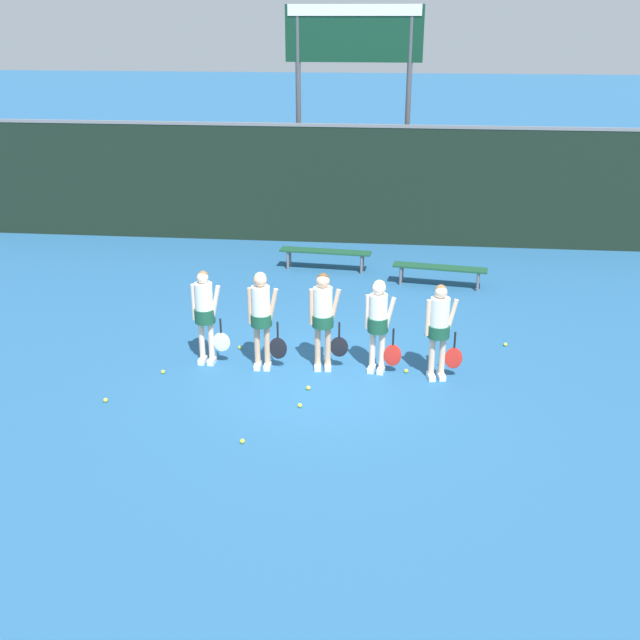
{
  "coord_description": "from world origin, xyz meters",
  "views": [
    {
      "loc": [
        1.16,
        -11.48,
        5.66
      ],
      "look_at": [
        -0.04,
        0.02,
        0.92
      ],
      "focal_mm": 42.0,
      "sensor_mm": 36.0,
      "label": 1
    }
  ],
  "objects_px": {
    "scoreboard": "(354,58)",
    "tennis_ball_0": "(300,405)",
    "tennis_ball_5": "(426,334)",
    "tennis_ball_6": "(505,344)",
    "tennis_ball_4": "(106,400)",
    "tennis_ball_7": "(240,347)",
    "player_0": "(205,310)",
    "tennis_ball_1": "(308,388)",
    "player_3": "(379,319)",
    "tennis_ball_2": "(406,371)",
    "tennis_ball_3": "(163,372)",
    "bench_courtside": "(440,269)",
    "tennis_ball_8": "(242,441)",
    "player_2": "(323,313)",
    "player_1": "(262,313)",
    "bench_far": "(325,253)",
    "player_4": "(439,325)"
  },
  "relations": [
    {
      "from": "tennis_ball_6",
      "to": "scoreboard",
      "type": "bearing_deg",
      "value": 113.55
    },
    {
      "from": "player_2",
      "to": "tennis_ball_4",
      "type": "xyz_separation_m",
      "value": [
        -3.28,
        -1.56,
        -0.99
      ]
    },
    {
      "from": "player_1",
      "to": "tennis_ball_0",
      "type": "bearing_deg",
      "value": -60.72
    },
    {
      "from": "tennis_ball_5",
      "to": "tennis_ball_3",
      "type": "bearing_deg",
      "value": -154.82
    },
    {
      "from": "player_1",
      "to": "tennis_ball_4",
      "type": "xyz_separation_m",
      "value": [
        -2.25,
        -1.48,
        -0.99
      ]
    },
    {
      "from": "player_1",
      "to": "tennis_ball_7",
      "type": "relative_size",
      "value": 26.64
    },
    {
      "from": "scoreboard",
      "to": "player_1",
      "type": "xyz_separation_m",
      "value": [
        -0.92,
        -9.06,
        -3.58
      ]
    },
    {
      "from": "player_0",
      "to": "tennis_ball_6",
      "type": "height_order",
      "value": "player_0"
    },
    {
      "from": "tennis_ball_7",
      "to": "tennis_ball_5",
      "type": "bearing_deg",
      "value": 16.18
    },
    {
      "from": "tennis_ball_4",
      "to": "tennis_ball_7",
      "type": "xyz_separation_m",
      "value": [
        1.69,
        2.2,
        -0.0
      ]
    },
    {
      "from": "tennis_ball_8",
      "to": "scoreboard",
      "type": "bearing_deg",
      "value": 86.11
    },
    {
      "from": "tennis_ball_5",
      "to": "tennis_ball_6",
      "type": "relative_size",
      "value": 1.02
    },
    {
      "from": "player_2",
      "to": "tennis_ball_2",
      "type": "relative_size",
      "value": 25.16
    },
    {
      "from": "player_4",
      "to": "player_2",
      "type": "bearing_deg",
      "value": 164.12
    },
    {
      "from": "player_4",
      "to": "tennis_ball_3",
      "type": "bearing_deg",
      "value": 173.05
    },
    {
      "from": "player_1",
      "to": "tennis_ball_0",
      "type": "distance_m",
      "value": 1.85
    },
    {
      "from": "player_0",
      "to": "tennis_ball_0",
      "type": "xyz_separation_m",
      "value": [
        1.81,
        -1.44,
        -0.95
      ]
    },
    {
      "from": "bench_courtside",
      "to": "player_2",
      "type": "height_order",
      "value": "player_2"
    },
    {
      "from": "tennis_ball_4",
      "to": "tennis_ball_7",
      "type": "bearing_deg",
      "value": 52.43
    },
    {
      "from": "scoreboard",
      "to": "tennis_ball_0",
      "type": "bearing_deg",
      "value": -90.58
    },
    {
      "from": "tennis_ball_4",
      "to": "tennis_ball_6",
      "type": "distance_m",
      "value": 7.11
    },
    {
      "from": "scoreboard",
      "to": "player_0",
      "type": "bearing_deg",
      "value": -102.07
    },
    {
      "from": "scoreboard",
      "to": "player_3",
      "type": "distance_m",
      "value": 9.75
    },
    {
      "from": "player_4",
      "to": "tennis_ball_8",
      "type": "bearing_deg",
      "value": -150.86
    },
    {
      "from": "bench_far",
      "to": "tennis_ball_1",
      "type": "xyz_separation_m",
      "value": [
        0.33,
        -6.16,
        -0.38
      ]
    },
    {
      "from": "tennis_ball_8",
      "to": "tennis_ball_4",
      "type": "bearing_deg",
      "value": 157.73
    },
    {
      "from": "tennis_ball_6",
      "to": "tennis_ball_0",
      "type": "bearing_deg",
      "value": -142.2
    },
    {
      "from": "bench_courtside",
      "to": "tennis_ball_1",
      "type": "height_order",
      "value": "bench_courtside"
    },
    {
      "from": "player_3",
      "to": "tennis_ball_2",
      "type": "bearing_deg",
      "value": 7.9
    },
    {
      "from": "scoreboard",
      "to": "tennis_ball_2",
      "type": "height_order",
      "value": "scoreboard"
    },
    {
      "from": "scoreboard",
      "to": "tennis_ball_7",
      "type": "xyz_separation_m",
      "value": [
        -1.47,
        -8.34,
        -4.57
      ]
    },
    {
      "from": "tennis_ball_6",
      "to": "player_4",
      "type": "bearing_deg",
      "value": -132.51
    },
    {
      "from": "player_0",
      "to": "tennis_ball_2",
      "type": "bearing_deg",
      "value": 1.44
    },
    {
      "from": "tennis_ball_0",
      "to": "tennis_ball_7",
      "type": "xyz_separation_m",
      "value": [
        -1.37,
        2.05,
        -0.0
      ]
    },
    {
      "from": "player_2",
      "to": "tennis_ball_2",
      "type": "distance_m",
      "value": 1.73
    },
    {
      "from": "tennis_ball_5",
      "to": "tennis_ball_6",
      "type": "bearing_deg",
      "value": -13.81
    },
    {
      "from": "player_4",
      "to": "player_3",
      "type": "bearing_deg",
      "value": 160.3
    },
    {
      "from": "bench_far",
      "to": "player_4",
      "type": "distance_m",
      "value": 6.04
    },
    {
      "from": "tennis_ball_1",
      "to": "tennis_ball_5",
      "type": "xyz_separation_m",
      "value": [
        1.97,
        2.45,
        -0.0
      ]
    },
    {
      "from": "scoreboard",
      "to": "player_2",
      "type": "bearing_deg",
      "value": -89.26
    },
    {
      "from": "player_0",
      "to": "tennis_ball_2",
      "type": "relative_size",
      "value": 24.57
    },
    {
      "from": "player_1",
      "to": "tennis_ball_6",
      "type": "bearing_deg",
      "value": 15.52
    },
    {
      "from": "player_2",
      "to": "tennis_ball_8",
      "type": "height_order",
      "value": "player_2"
    },
    {
      "from": "tennis_ball_4",
      "to": "tennis_ball_7",
      "type": "relative_size",
      "value": 1.08
    },
    {
      "from": "tennis_ball_8",
      "to": "player_1",
      "type": "bearing_deg",
      "value": 93.09
    },
    {
      "from": "scoreboard",
      "to": "bench_courtside",
      "type": "bearing_deg",
      "value": -63.26
    },
    {
      "from": "tennis_ball_7",
      "to": "tennis_ball_3",
      "type": "bearing_deg",
      "value": -134.19
    },
    {
      "from": "tennis_ball_7",
      "to": "tennis_ball_4",
      "type": "bearing_deg",
      "value": -127.57
    },
    {
      "from": "tennis_ball_3",
      "to": "tennis_ball_5",
      "type": "relative_size",
      "value": 0.97
    },
    {
      "from": "player_0",
      "to": "tennis_ball_1",
      "type": "distance_m",
      "value": 2.26
    }
  ]
}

